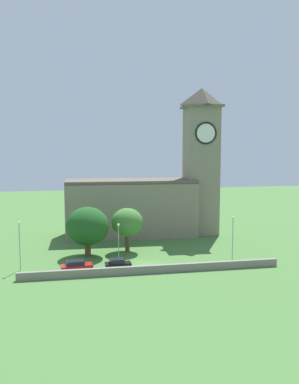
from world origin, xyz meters
TOP-DOWN VIEW (x-y plane):
  - ground_plane at (0.00, 15.00)m, footprint 200.00×200.00m
  - church at (5.21, 22.07)m, footprint 33.15×10.67m
  - quay_barrier at (0.00, -4.68)m, footprint 40.14×0.70m
  - car_red at (-11.50, -1.89)m, footprint 4.96×2.78m
  - car_black at (-5.14, -2.04)m, footprint 4.05×2.25m
  - streetlamp_west_end at (-20.03, 0.53)m, footprint 0.44×0.44m
  - streetlamp_west_mid at (-4.64, 1.19)m, footprint 0.44×0.44m
  - streetlamp_central at (14.51, -0.11)m, footprint 0.44×0.44m
  - tree_churchyard at (-2.15, 8.89)m, footprint 5.74×5.74m
  - tree_riverside_east at (-9.38, 7.03)m, footprint 7.43×7.43m

SIDE VIEW (x-z plane):
  - ground_plane at x=0.00m, z-range 0.00..0.00m
  - quay_barrier at x=0.00m, z-range 0.00..1.22m
  - car_black at x=-5.14m, z-range 0.01..1.78m
  - car_red at x=-11.50m, z-range 0.01..1.80m
  - streetlamp_west_mid at x=-4.64m, z-range 1.15..7.87m
  - streetlamp_central at x=14.51m, z-range 1.21..8.72m
  - streetlamp_west_end at x=-20.03m, z-range 1.22..8.92m
  - tree_riverside_east at x=-9.38m, z-range 0.97..9.65m
  - tree_churchyard at x=-2.15m, z-range 1.37..9.36m
  - church at x=5.21m, z-range -6.61..24.79m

